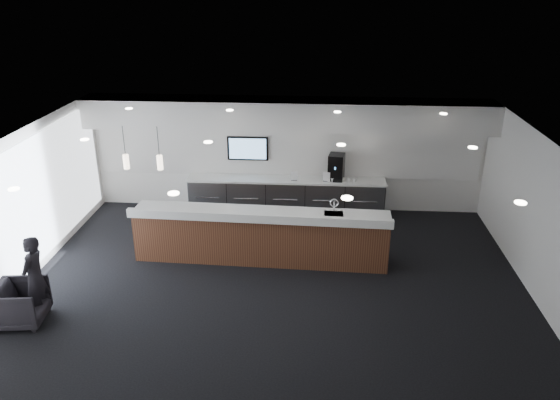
# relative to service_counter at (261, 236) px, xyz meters

# --- Properties ---
(ground) EXTENTS (10.00, 10.00, 0.00)m
(ground) POSITION_rel_service_counter_xyz_m (0.39, -1.08, -0.57)
(ground) COLOR black
(ground) RESTS_ON ground
(ceiling) EXTENTS (10.00, 8.00, 0.02)m
(ceiling) POSITION_rel_service_counter_xyz_m (0.39, -1.08, 2.43)
(ceiling) COLOR black
(ceiling) RESTS_ON back_wall
(back_wall) EXTENTS (10.00, 0.02, 3.00)m
(back_wall) POSITION_rel_service_counter_xyz_m (0.39, 2.92, 0.93)
(back_wall) COLOR white
(back_wall) RESTS_ON ground
(left_wall) EXTENTS (0.02, 8.00, 3.00)m
(left_wall) POSITION_rel_service_counter_xyz_m (-4.61, -1.08, 0.93)
(left_wall) COLOR white
(left_wall) RESTS_ON ground
(right_wall) EXTENTS (0.02, 8.00, 3.00)m
(right_wall) POSITION_rel_service_counter_xyz_m (5.39, -1.08, 0.93)
(right_wall) COLOR white
(right_wall) RESTS_ON ground
(soffit_bulkhead) EXTENTS (10.00, 0.90, 0.70)m
(soffit_bulkhead) POSITION_rel_service_counter_xyz_m (0.39, 2.47, 2.08)
(soffit_bulkhead) COLOR white
(soffit_bulkhead) RESTS_ON back_wall
(alcove_panel) EXTENTS (9.80, 0.06, 1.40)m
(alcove_panel) POSITION_rel_service_counter_xyz_m (0.39, 2.89, 1.03)
(alcove_panel) COLOR white
(alcove_panel) RESTS_ON back_wall
(window_blinds_wall) EXTENTS (0.04, 7.36, 2.55)m
(window_blinds_wall) POSITION_rel_service_counter_xyz_m (-4.57, -1.08, 0.93)
(window_blinds_wall) COLOR #A6B3C8
(window_blinds_wall) RESTS_ON left_wall
(back_credenza) EXTENTS (5.06, 0.66, 0.95)m
(back_credenza) POSITION_rel_service_counter_xyz_m (0.39, 2.56, -0.10)
(back_credenza) COLOR gray
(back_credenza) RESTS_ON ground
(wall_tv) EXTENTS (1.05, 0.08, 0.62)m
(wall_tv) POSITION_rel_service_counter_xyz_m (-0.61, 2.82, 1.08)
(wall_tv) COLOR black
(wall_tv) RESTS_ON back_wall
(pendant_left) EXTENTS (0.12, 0.12, 0.30)m
(pendant_left) POSITION_rel_service_counter_xyz_m (-2.01, -0.28, 1.68)
(pendant_left) COLOR #FFE6C6
(pendant_left) RESTS_ON ceiling
(pendant_right) EXTENTS (0.12, 0.12, 0.30)m
(pendant_right) POSITION_rel_service_counter_xyz_m (-2.71, -0.28, 1.68)
(pendant_right) COLOR #FFE6C6
(pendant_right) RESTS_ON ceiling
(ceiling_can_lights) EXTENTS (7.00, 5.00, 0.02)m
(ceiling_can_lights) POSITION_rel_service_counter_xyz_m (0.39, -1.08, 2.40)
(ceiling_can_lights) COLOR white
(ceiling_can_lights) RESTS_ON ceiling
(service_counter) EXTENTS (5.52, 1.09, 1.49)m
(service_counter) POSITION_rel_service_counter_xyz_m (0.00, 0.00, 0.00)
(service_counter) COLOR #492518
(service_counter) RESTS_ON ground
(coffee_machine) EXTENTS (0.45, 0.53, 0.66)m
(coffee_machine) POSITION_rel_service_counter_xyz_m (1.66, 2.60, 0.70)
(coffee_machine) COLOR black
(coffee_machine) RESTS_ON back_credenza
(info_sign_left) EXTENTS (0.17, 0.02, 0.24)m
(info_sign_left) POSITION_rel_service_counter_xyz_m (0.60, 2.43, 0.49)
(info_sign_left) COLOR white
(info_sign_left) RESTS_ON back_credenza
(info_sign_right) EXTENTS (0.18, 0.07, 0.25)m
(info_sign_right) POSITION_rel_service_counter_xyz_m (1.41, 2.43, 0.50)
(info_sign_right) COLOR white
(info_sign_right) RESTS_ON back_credenza
(armchair) EXTENTS (0.93, 0.91, 0.76)m
(armchair) POSITION_rel_service_counter_xyz_m (-4.01, -2.62, -0.19)
(armchair) COLOR black
(armchair) RESTS_ON ground
(lounge_guest) EXTENTS (0.42, 0.60, 1.58)m
(lounge_guest) POSITION_rel_service_counter_xyz_m (-3.80, -2.39, 0.21)
(lounge_guest) COLOR black
(lounge_guest) RESTS_ON ground
(cup_0) EXTENTS (0.10, 0.10, 0.10)m
(cup_0) POSITION_rel_service_counter_xyz_m (2.12, 2.44, 0.42)
(cup_0) COLOR white
(cup_0) RESTS_ON back_credenza
(cup_1) EXTENTS (0.15, 0.15, 0.10)m
(cup_1) POSITION_rel_service_counter_xyz_m (1.98, 2.44, 0.42)
(cup_1) COLOR white
(cup_1) RESTS_ON back_credenza
(cup_2) EXTENTS (0.13, 0.13, 0.10)m
(cup_2) POSITION_rel_service_counter_xyz_m (1.84, 2.44, 0.42)
(cup_2) COLOR white
(cup_2) RESTS_ON back_credenza
(cup_3) EXTENTS (0.13, 0.13, 0.10)m
(cup_3) POSITION_rel_service_counter_xyz_m (1.70, 2.44, 0.42)
(cup_3) COLOR white
(cup_3) RESTS_ON back_credenza
(cup_4) EXTENTS (0.14, 0.14, 0.10)m
(cup_4) POSITION_rel_service_counter_xyz_m (1.56, 2.44, 0.42)
(cup_4) COLOR white
(cup_4) RESTS_ON back_credenza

